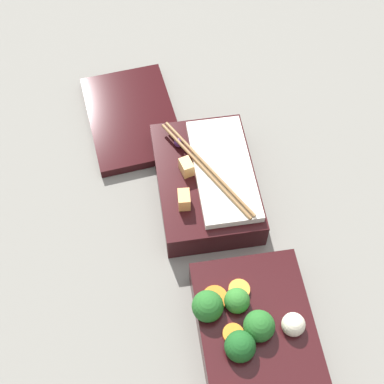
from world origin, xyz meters
TOP-DOWN VIEW (x-y plane):
  - ground_plane at (0.00, 0.00)m, footprint 3.00×3.00m
  - bento_tray_vegetable at (-0.12, 0.01)m, footprint 0.22×0.15m
  - bento_tray_rice at (0.13, 0.02)m, footprint 0.22×0.15m
  - bento_lid at (0.29, 0.13)m, footprint 0.23×0.17m

SIDE VIEW (x-z plane):
  - ground_plane at x=0.00m, z-range 0.00..0.00m
  - bento_lid at x=0.29m, z-range 0.00..0.02m
  - bento_tray_rice at x=0.13m, z-range -0.01..0.07m
  - bento_tray_vegetable at x=-0.12m, z-range -0.01..0.07m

